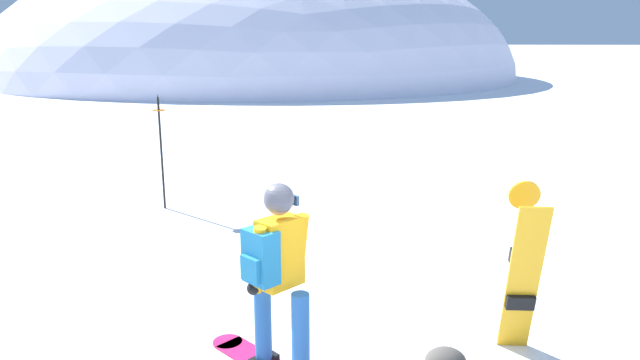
# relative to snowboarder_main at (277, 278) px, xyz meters

# --- Properties ---
(ridge_peak_main) EXTENTS (34.15, 30.73, 16.41)m
(ridge_peak_main) POSITION_rel_snowboarder_main_xyz_m (-6.34, 35.58, -0.92)
(ridge_peak_main) COLOR white
(ridge_peak_main) RESTS_ON ground
(snowboarder_main) EXTENTS (1.45, 1.31, 1.71)m
(snowboarder_main) POSITION_rel_snowboarder_main_xyz_m (0.00, 0.00, 0.00)
(snowboarder_main) COLOR #D11E5B
(snowboarder_main) RESTS_ON ground
(spare_snowboard) EXTENTS (0.28, 0.43, 1.62)m
(spare_snowboard) POSITION_rel_snowboarder_main_xyz_m (2.13, 0.52, -0.10)
(spare_snowboard) COLOR orange
(spare_snowboard) RESTS_ON ground
(piste_marker_near) EXTENTS (0.20, 0.20, 1.92)m
(piste_marker_near) POSITION_rel_snowboarder_main_xyz_m (-2.56, 4.91, 0.18)
(piste_marker_near) COLOR black
(piste_marker_near) RESTS_ON ground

